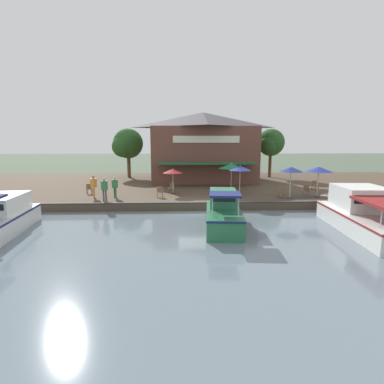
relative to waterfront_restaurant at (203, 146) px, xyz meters
name	(u,v)px	position (x,y,z in m)	size (l,w,h in m)	color
ground_plane	(196,212)	(13.90, -1.51, -4.53)	(220.00, 220.00, 0.00)	#4C5B47
quay_deck	(191,186)	(2.90, -1.51, -4.23)	(22.00, 56.00, 0.60)	#4C3D2D
quay_edge_fender	(196,203)	(13.80, -1.51, -3.88)	(0.20, 50.40, 0.10)	#2D2D33
waterfront_restaurant	(203,146)	(0.00, 0.00, 0.00)	(10.57, 11.86, 7.73)	brown
patio_umbrella_near_quay_edge	(291,169)	(11.89, 6.05, -1.65)	(1.87, 1.87, 2.52)	#B7B7B7
patio_umbrella_far_corner	(173,171)	(9.61, -3.27, -1.97)	(1.72, 1.72, 2.18)	#B7B7B7
patio_umbrella_by_entrance	(319,169)	(11.57, 8.40, -1.67)	(2.14, 2.14, 2.50)	#B7B7B7
patio_umbrella_mid_patio_right	(240,168)	(11.09, 2.19, -1.63)	(1.77, 1.77, 2.52)	#B7B7B7
patio_umbrella_mid_patio_left	(231,166)	(8.35, 1.93, -1.65)	(2.25, 2.25, 2.55)	#B7B7B7
cafe_chair_facing_river	(315,185)	(7.92, 9.84, -3.45)	(0.49, 0.49, 0.85)	brown
cafe_chair_under_first_umbrella	(160,191)	(11.18, -4.30, -3.45)	(0.49, 0.49, 0.85)	brown
cafe_chair_beside_entrance	(89,188)	(9.25, -10.48, -3.45)	(0.58, 0.58, 0.85)	brown
cafe_chair_back_row_seat	(172,187)	(9.03, -3.40, -3.45)	(0.56, 0.56, 0.85)	brown
cafe_chair_far_corner_seat	(306,190)	(10.91, 7.76, -3.45)	(0.59, 0.59, 0.85)	brown
cafe_chair_mid_patio	(281,192)	(11.76, 5.39, -3.45)	(0.47, 0.47, 0.85)	brown
person_at_quay_edge	(104,186)	(12.61, -8.32, -2.81)	(0.50, 0.50, 1.76)	#4C4C56
person_near_entrance	(115,185)	(11.28, -7.83, -2.87)	(0.47, 0.47, 1.68)	#337547
person_mid_patio	(94,184)	(11.30, -9.49, -2.79)	(0.51, 0.51, 1.79)	orange
motorboat_fourth_along	(363,214)	(18.58, 7.88, -3.60)	(8.91, 3.69, 2.37)	silver
motorboat_mid_row	(223,212)	(17.69, -0.09, -3.67)	(6.27, 2.43, 2.25)	#287047
tree_upstream_bank	(270,143)	(-2.22, 8.51, 0.31)	(3.52, 3.35, 6.02)	brown
tree_downstream_bank	(127,144)	(-2.65, -9.26, 0.18)	(3.87, 3.68, 6.06)	brown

